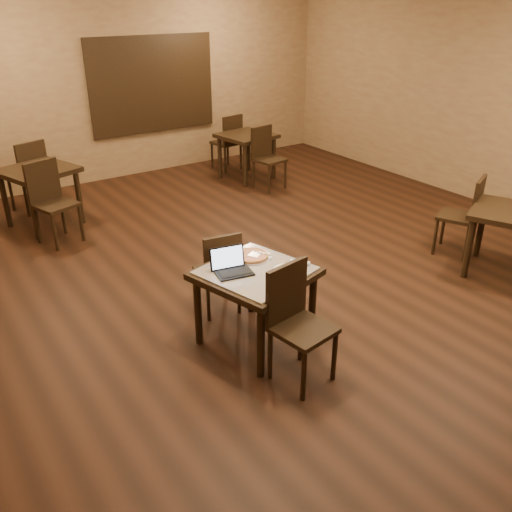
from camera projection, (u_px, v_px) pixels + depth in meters
ground at (306, 282)px, 6.27m from camera, size 10.00×10.00×0.00m
wall_back at (125, 90)px, 9.31m from camera, size 8.00×0.02×3.00m
mural at (153, 85)px, 9.52m from camera, size 2.34×0.05×1.64m
tiled_table at (256, 280)px, 4.93m from camera, size 1.13×1.13×0.76m
chair_main_near at (296, 317)px, 4.51m from camera, size 0.51×0.51×1.04m
chair_main_far at (220, 268)px, 5.45m from camera, size 0.45×0.45×0.91m
laptop at (231, 266)px, 4.84m from camera, size 0.36×0.31×0.22m
plate at (287, 270)px, 4.86m from camera, size 0.25×0.25×0.01m
pizza_slice at (287, 269)px, 4.86m from camera, size 0.27×0.27×0.02m
pizza_pan at (252, 256)px, 5.12m from camera, size 0.38×0.38×0.01m
pizza_whole at (252, 255)px, 5.12m from camera, size 0.32×0.32×0.02m
spatula at (255, 255)px, 5.11m from camera, size 0.21×0.27×0.01m
napkin_roll at (300, 262)px, 4.98m from camera, size 0.14×0.17×0.04m
other_table_a at (247, 142)px, 9.46m from camera, size 0.96×0.96×0.80m
other_table_a_chair_near at (266, 154)px, 9.05m from camera, size 0.50×0.50×1.03m
other_table_a_chair_far at (229, 139)px, 9.95m from camera, size 0.50×0.50×1.03m
other_table_b at (39, 178)px, 7.51m from camera, size 1.12×1.12×0.84m
other_table_b_chair_near at (50, 197)px, 7.06m from camera, size 0.59×0.59×1.08m
other_table_b_chair_far at (30, 172)px, 8.03m from camera, size 0.59×0.59×1.08m
other_table_c at (510, 222)px, 6.19m from camera, size 1.11×1.11×0.79m
other_table_c_chair_far at (466, 212)px, 6.69m from camera, size 0.58×0.58×1.02m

